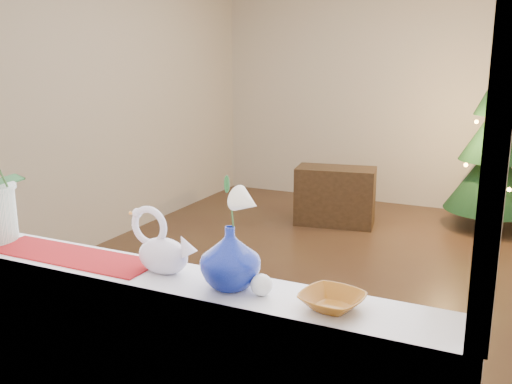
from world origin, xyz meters
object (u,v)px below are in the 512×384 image
Objects in this scene: swan at (163,242)px; amber_dish at (332,302)px; paperweight at (261,285)px; blue_vase at (230,253)px; side_table at (335,196)px; xmas_tree at (495,147)px.

amber_dish is (0.63, -0.03, -0.09)m from swan.
swan is at bearing 175.33° from paperweight.
amber_dish is at bearing 1.52° from paperweight.
blue_vase is 0.31× the size of side_table.
amber_dish reaches higher than side_table.
blue_vase is 3.38× the size of paperweight.
swan is 0.28m from blue_vase.
paperweight is 0.09× the size of side_table.
blue_vase is at bearing 178.42° from amber_dish.
blue_vase is at bearing -97.63° from xmas_tree.
blue_vase reaches higher than amber_dish.
blue_vase is at bearing -1.94° from swan.
blue_vase reaches higher than swan.
xmas_tree reaches higher than blue_vase.
xmas_tree reaches higher than side_table.
xmas_tree is 2.08× the size of side_table.
side_table is (-0.56, 3.77, -0.74)m from swan.
swan is 1.09× the size of blue_vase.
xmas_tree is at bearing 80.22° from swan.
paperweight is 0.23m from amber_dish.
blue_vase is 0.37m from amber_dish.
paperweight is at bearing -3.21° from swan.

